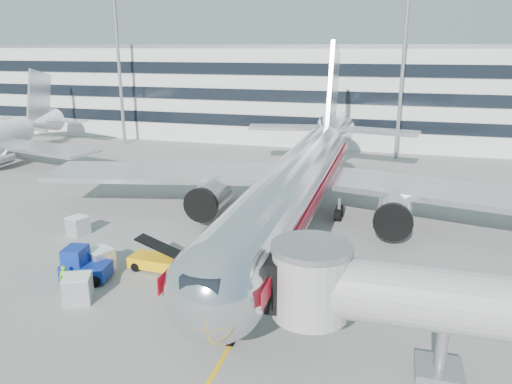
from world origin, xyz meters
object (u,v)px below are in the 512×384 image
(cargo_container_left, at_px, (100,260))
(cargo_container_front, at_px, (78,289))
(ramp_worker, at_px, (65,278))
(main_jet, at_px, (301,178))
(baggage_tug, at_px, (83,266))
(cargo_container_right, at_px, (78,226))
(belt_loader, at_px, (162,262))

(cargo_container_left, height_order, cargo_container_front, cargo_container_front)
(ramp_worker, bearing_deg, main_jet, 28.03)
(main_jet, height_order, baggage_tug, main_jet)
(cargo_container_front, bearing_deg, cargo_container_left, 104.32)
(baggage_tug, xyz_separation_m, cargo_container_right, (-5.50, 7.38, -0.24))
(cargo_container_right, xyz_separation_m, cargo_container_front, (6.92, -10.04, 0.08))
(cargo_container_right, height_order, cargo_container_front, cargo_container_front)
(baggage_tug, relative_size, cargo_container_right, 1.83)
(belt_loader, distance_m, cargo_container_left, 4.36)
(belt_loader, xyz_separation_m, cargo_container_left, (-4.12, -1.40, 0.18))
(belt_loader, relative_size, cargo_container_front, 2.37)
(cargo_container_left, xyz_separation_m, cargo_container_right, (-5.88, 5.94, -0.08))
(cargo_container_front, bearing_deg, main_jet, 59.04)
(main_jet, height_order, ramp_worker, main_jet)
(cargo_container_front, bearing_deg, belt_loader, 60.79)
(belt_loader, xyz_separation_m, baggage_tug, (-4.50, -2.84, 0.34))
(belt_loader, bearing_deg, ramp_worker, -136.33)
(main_jet, height_order, cargo_container_right, main_jet)
(main_jet, relative_size, belt_loader, 10.05)
(baggage_tug, distance_m, cargo_container_left, 1.50)
(baggage_tug, distance_m, ramp_worker, 1.71)
(cargo_container_right, bearing_deg, baggage_tug, -53.32)
(main_jet, xyz_separation_m, ramp_worker, (-12.31, -16.78, -3.36))
(baggage_tug, xyz_separation_m, ramp_worker, (-0.24, -1.69, -0.15))
(main_jet, bearing_deg, belt_loader, -121.72)
(cargo_container_right, bearing_deg, cargo_container_left, -45.30)
(baggage_tug, bearing_deg, ramp_worker, -97.99)
(belt_loader, relative_size, cargo_container_right, 2.77)
(belt_loader, relative_size, baggage_tug, 1.51)
(cargo_container_left, distance_m, cargo_container_front, 4.24)
(baggage_tug, distance_m, cargo_container_right, 9.20)
(main_jet, bearing_deg, cargo_container_left, -130.60)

